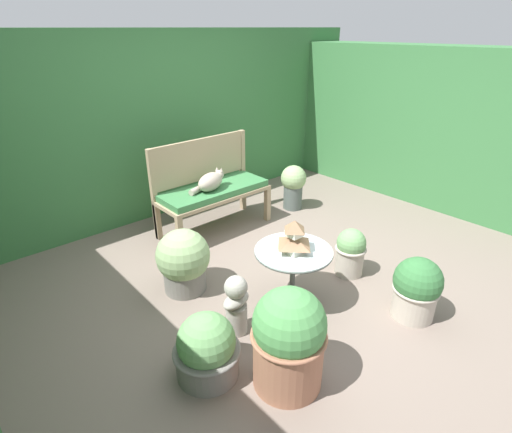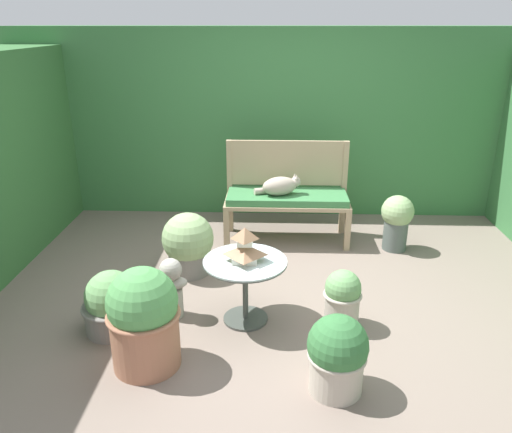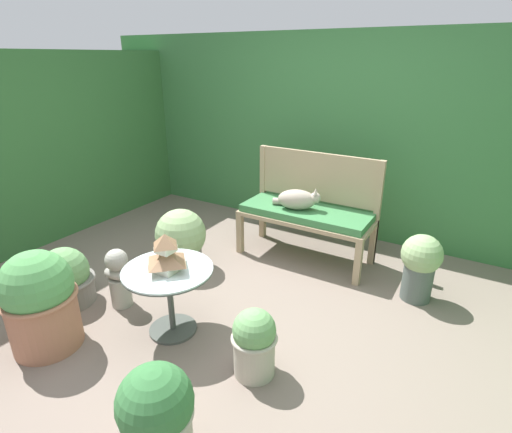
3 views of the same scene
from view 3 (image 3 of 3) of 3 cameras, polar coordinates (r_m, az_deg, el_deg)
ground at (r=3.26m, az=-3.36°, el=-14.30°), size 30.00×30.00×0.00m
foliage_hedge_back at (r=4.90m, az=12.90°, el=11.63°), size 6.40×0.79×2.18m
foliage_hedge_left at (r=5.05m, az=-30.16°, el=8.41°), size 0.70×3.64×1.99m
garden_bench at (r=3.97m, az=7.11°, el=0.05°), size 1.31×0.53×0.53m
bench_backrest at (r=4.09m, az=8.71°, el=4.81°), size 1.31×0.06×1.05m
cat at (r=3.90m, az=5.94°, el=2.44°), size 0.50×0.30×0.22m
patio_table at (r=2.97m, az=-12.34°, el=-9.22°), size 0.65×0.65×0.53m
pagoda_birdhouse at (r=2.86m, az=-12.71°, el=-5.31°), size 0.25×0.25×0.27m
garden_bust at (r=3.45m, az=-19.02°, el=-8.11°), size 0.28×0.19×0.51m
potted_plant_hedge_corner at (r=2.28m, az=-14.04°, el=-25.60°), size 0.39×0.39×0.54m
potted_plant_table_far at (r=2.65m, az=-0.25°, el=-17.48°), size 0.30×0.30×0.47m
potted_plant_bench_right at (r=3.59m, az=22.41°, el=-6.27°), size 0.33×0.33×0.59m
potted_plant_patio_mid at (r=3.69m, az=-25.59°, el=-8.03°), size 0.47×0.47×0.49m
potted_plant_table_near at (r=3.89m, az=-10.65°, el=-3.24°), size 0.48×0.48×0.59m
potted_plant_path_edge at (r=3.17m, az=-28.47°, el=-10.54°), size 0.50×0.50×0.74m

